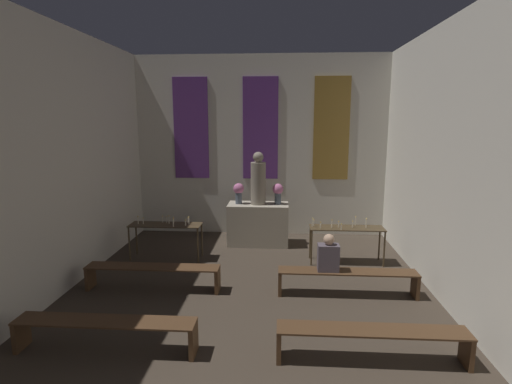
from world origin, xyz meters
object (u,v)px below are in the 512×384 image
object	(u,v)px
candle_rack_right	(346,231)
person_seated	(328,255)
candle_rack_left	(166,228)
pew_second_left	(105,328)
pew_second_right	(372,337)
flower_vase_right	(278,192)
altar	(258,224)
pew_back_right	(347,277)
flower_vase_left	(239,191)
statue	(258,181)
pew_back_left	(153,272)

from	to	relation	value
candle_rack_right	person_seated	world-z (taller)	person_seated
candle_rack_left	pew_second_left	xyz separation A→B (m)	(0.23, -3.56, -0.35)
candle_rack_right	pew_second_right	xyz separation A→B (m)	(-0.22, -3.56, -0.35)
flower_vase_right	pew_second_right	bearing A→B (deg)	-75.35
altar	pew_back_right	bearing A→B (deg)	-58.54
altar	flower_vase_left	world-z (taller)	flower_vase_left
flower_vase_right	pew_back_right	distance (m)	3.21
candle_rack_right	pew_second_right	world-z (taller)	candle_rack_right
flower_vase_left	pew_second_left	xyz separation A→B (m)	(-1.24, -4.73, -0.97)
altar	flower_vase_right	xyz separation A→B (m)	(0.47, 0.00, 0.80)
candle_rack_left	pew_second_right	world-z (taller)	candle_rack_left
flower_vase_right	pew_second_left	bearing A→B (deg)	-114.74
statue	candle_rack_right	bearing A→B (deg)	-31.22
altar	pew_second_left	bearing A→B (deg)	-109.86
flower_vase_left	person_seated	size ratio (longest dim) A/B	0.77
pew_back_left	pew_back_right	distance (m)	3.42
candle_rack_right	flower_vase_left	bearing A→B (deg)	154.02
altar	statue	distance (m)	1.07
candle_rack_left	pew_second_right	bearing A→B (deg)	-44.32
pew_second_left	person_seated	world-z (taller)	person_seated
altar	pew_back_right	size ratio (longest dim) A/B	0.61
candle_rack_left	person_seated	size ratio (longest dim) A/B	2.38
altar	pew_back_left	bearing A→B (deg)	-121.46
flower_vase_right	pew_back_left	xyz separation A→B (m)	(-2.18, -2.79, -0.97)
altar	candle_rack_right	bearing A→B (deg)	-31.22
pew_back_left	person_seated	xyz separation A→B (m)	(3.08, 0.00, 0.39)
pew_second_right	pew_back_left	xyz separation A→B (m)	(-3.42, 1.94, 0.00)
pew_second_left	pew_back_right	world-z (taller)	same
flower_vase_left	pew_second_left	bearing A→B (deg)	-104.65
altar	pew_second_right	distance (m)	5.04
pew_second_left	altar	bearing A→B (deg)	70.14
flower_vase_left	flower_vase_right	xyz separation A→B (m)	(0.94, 0.00, 0.00)
altar	person_seated	distance (m)	3.12
flower_vase_right	pew_second_left	size ratio (longest dim) A/B	0.21
candle_rack_left	person_seated	distance (m)	3.69
altar	candle_rack_right	size ratio (longest dim) A/B	0.94
flower_vase_left	statue	bearing A→B (deg)	-0.00
candle_rack_right	pew_back_right	xyz separation A→B (m)	(-0.22, -1.62, -0.35)
candle_rack_left	pew_second_right	size ratio (longest dim) A/B	0.65
flower_vase_left	flower_vase_right	world-z (taller)	same
pew_second_left	candle_rack_left	bearing A→B (deg)	93.64
candle_rack_left	pew_second_left	world-z (taller)	candle_rack_left
person_seated	pew_back_left	bearing A→B (deg)	180.00
pew_second_left	pew_back_right	bearing A→B (deg)	29.56
candle_rack_right	pew_back_left	xyz separation A→B (m)	(-3.64, -1.62, -0.35)
candle_rack_left	candle_rack_right	bearing A→B (deg)	0.00
pew_back_left	pew_second_right	bearing A→B (deg)	-29.56
pew_back_left	pew_back_right	xyz separation A→B (m)	(3.42, 0.00, 0.00)
flower_vase_right	pew_back_left	bearing A→B (deg)	-127.98
flower_vase_left	pew_second_right	world-z (taller)	flower_vase_left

